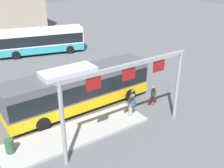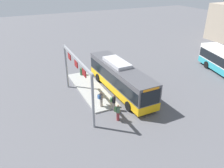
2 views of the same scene
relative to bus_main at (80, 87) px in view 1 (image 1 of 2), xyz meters
name	(u,v)px [view 1 (image 1 of 2)]	position (x,y,z in m)	size (l,w,h in m)	color
ground_plane	(81,108)	(0.01, 0.00, -1.81)	(120.00, 120.00, 0.00)	#56565B
platform_curb	(77,133)	(-1.81, -2.94, -1.73)	(10.00, 2.80, 0.16)	#9E9E99
bus_main	(80,87)	(0.00, 0.00, 0.00)	(11.60, 2.90, 3.46)	#EAAD14
bus_background_left	(40,40)	(2.29, 14.91, -0.03)	(10.73, 4.95, 3.10)	teal
person_boarding	(153,95)	(4.97, -2.81, -0.92)	(0.53, 0.61, 1.67)	maroon
person_waiting_near	(131,105)	(2.35, -3.37, -0.76)	(0.42, 0.58, 1.67)	gray
person_waiting_mid	(132,99)	(3.24, -2.39, -0.92)	(0.53, 0.61, 1.67)	gray
platform_sign_gantry	(128,86)	(0.68, -5.15, 1.93)	(9.00, 0.24, 5.20)	gray
trash_bin	(10,146)	(-6.02, -2.60, -1.20)	(0.52, 0.52, 0.90)	#2D5133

